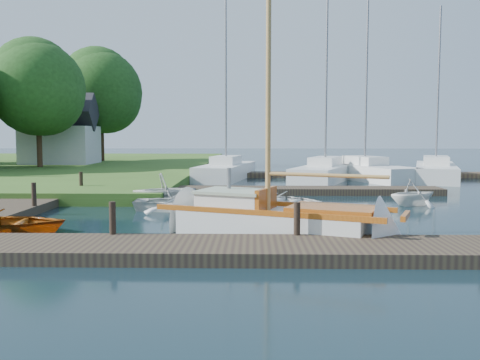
{
  "coord_description": "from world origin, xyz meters",
  "views": [
    {
      "loc": [
        0.42,
        -17.83,
        2.76
      ],
      "look_at": [
        0.0,
        0.0,
        1.2
      ],
      "focal_mm": 40.0,
      "sensor_mm": 36.0,
      "label": 1
    }
  ],
  "objects_px": {
    "tender_a": "(184,200)",
    "marina_boat_0": "(226,170)",
    "marina_boat_2": "(325,171)",
    "marina_boat_4": "(436,170)",
    "house_c": "(60,136)",
    "marina_boat_3": "(365,170)",
    "tree_7": "(101,91)",
    "tender_c": "(281,198)",
    "mooring_post_1": "(113,218)",
    "mooring_post_2": "(297,219)",
    "tree_3": "(38,88)",
    "mooring_post_5": "(81,181)",
    "tender_d": "(413,191)",
    "tender_b": "(165,187)",
    "sailboat": "(280,223)",
    "mooring_post_4": "(34,194)"
  },
  "relations": [
    {
      "from": "marina_boat_4",
      "to": "tender_c",
      "type": "bearing_deg",
      "value": 158.33
    },
    {
      "from": "mooring_post_1",
      "to": "mooring_post_4",
      "type": "height_order",
      "value": "same"
    },
    {
      "from": "tender_d",
      "to": "tender_b",
      "type": "bearing_deg",
      "value": 60.8
    },
    {
      "from": "sailboat",
      "to": "tender_c",
      "type": "distance_m",
      "value": 5.67
    },
    {
      "from": "mooring_post_5",
      "to": "tender_c",
      "type": "distance_m",
      "value": 8.98
    },
    {
      "from": "marina_boat_3",
      "to": "tree_7",
      "type": "height_order",
      "value": "marina_boat_3"
    },
    {
      "from": "mooring_post_2",
      "to": "tree_3",
      "type": "height_order",
      "value": "tree_3"
    },
    {
      "from": "tender_d",
      "to": "marina_boat_3",
      "type": "height_order",
      "value": "marina_boat_3"
    },
    {
      "from": "marina_boat_2",
      "to": "marina_boat_3",
      "type": "height_order",
      "value": "marina_boat_3"
    },
    {
      "from": "marina_boat_4",
      "to": "tree_7",
      "type": "relative_size",
      "value": 1.09
    },
    {
      "from": "tender_b",
      "to": "tree_7",
      "type": "relative_size",
      "value": 0.27
    },
    {
      "from": "tender_c",
      "to": "marina_boat_2",
      "type": "distance_m",
      "value": 11.56
    },
    {
      "from": "mooring_post_4",
      "to": "mooring_post_5",
      "type": "relative_size",
      "value": 1.0
    },
    {
      "from": "house_c",
      "to": "tree_7",
      "type": "height_order",
      "value": "tree_7"
    },
    {
      "from": "mooring_post_5",
      "to": "tender_a",
      "type": "xyz_separation_m",
      "value": [
        4.94,
        -3.77,
        -0.33
      ]
    },
    {
      "from": "mooring_post_1",
      "to": "tender_d",
      "type": "xyz_separation_m",
      "value": [
        9.57,
        7.64,
        -0.13
      ]
    },
    {
      "from": "mooring_post_1",
      "to": "mooring_post_2",
      "type": "height_order",
      "value": "same"
    },
    {
      "from": "sailboat",
      "to": "marina_boat_4",
      "type": "xyz_separation_m",
      "value": [
        10.23,
        17.92,
        0.22
      ]
    },
    {
      "from": "tender_a",
      "to": "tender_c",
      "type": "xyz_separation_m",
      "value": [
        3.55,
        0.87,
        -0.03
      ]
    },
    {
      "from": "sailboat",
      "to": "marina_boat_2",
      "type": "xyz_separation_m",
      "value": [
        3.47,
        16.79,
        0.22
      ]
    },
    {
      "from": "mooring_post_2",
      "to": "tender_d",
      "type": "height_order",
      "value": "tender_d"
    },
    {
      "from": "marina_boat_3",
      "to": "tree_3",
      "type": "relative_size",
      "value": 1.42
    },
    {
      "from": "marina_boat_2",
      "to": "tree_7",
      "type": "distance_m",
      "value": 21.76
    },
    {
      "from": "tender_a",
      "to": "marina_boat_2",
      "type": "relative_size",
      "value": 0.34
    },
    {
      "from": "mooring_post_1",
      "to": "mooring_post_5",
      "type": "height_order",
      "value": "same"
    },
    {
      "from": "marina_boat_3",
      "to": "tree_3",
      "type": "distance_m",
      "value": 22.11
    },
    {
      "from": "mooring_post_1",
      "to": "marina_boat_2",
      "type": "height_order",
      "value": "marina_boat_2"
    },
    {
      "from": "tender_a",
      "to": "mooring_post_4",
      "type": "bearing_deg",
      "value": 102.25
    },
    {
      "from": "marina_boat_0",
      "to": "mooring_post_4",
      "type": "bearing_deg",
      "value": 168.42
    },
    {
      "from": "mooring_post_1",
      "to": "tree_3",
      "type": "bearing_deg",
      "value": 115.51
    },
    {
      "from": "mooring_post_1",
      "to": "house_c",
      "type": "bearing_deg",
      "value": 112.17
    },
    {
      "from": "tender_b",
      "to": "marina_boat_4",
      "type": "xyz_separation_m",
      "value": [
        14.42,
        11.44,
        -0.09
      ]
    },
    {
      "from": "sailboat",
      "to": "tender_d",
      "type": "bearing_deg",
      "value": 71.2
    },
    {
      "from": "tender_d",
      "to": "house_c",
      "type": "height_order",
      "value": "house_c"
    },
    {
      "from": "mooring_post_2",
      "to": "tree_7",
      "type": "bearing_deg",
      "value": 113.5
    },
    {
      "from": "tender_d",
      "to": "tree_3",
      "type": "bearing_deg",
      "value": 25.6
    },
    {
      "from": "marina_boat_2",
      "to": "marina_boat_4",
      "type": "bearing_deg",
      "value": -59.66
    },
    {
      "from": "tender_c",
      "to": "house_c",
      "type": "distance_m",
      "value": 25.32
    },
    {
      "from": "tree_3",
      "to": "tree_7",
      "type": "relative_size",
      "value": 0.93
    },
    {
      "from": "tender_b",
      "to": "tender_d",
      "type": "xyz_separation_m",
      "value": [
        9.58,
        -0.27,
        -0.09
      ]
    },
    {
      "from": "tender_b",
      "to": "house_c",
      "type": "distance_m",
      "value": 22.1
    },
    {
      "from": "marina_boat_3",
      "to": "tree_7",
      "type": "xyz_separation_m",
      "value": [
        -19.13,
        11.9,
        5.62
      ]
    },
    {
      "from": "tender_a",
      "to": "marina_boat_0",
      "type": "relative_size",
      "value": 0.34
    },
    {
      "from": "tender_c",
      "to": "tender_d",
      "type": "height_order",
      "value": "tender_d"
    },
    {
      "from": "mooring_post_2",
      "to": "sailboat",
      "type": "bearing_deg",
      "value": 102.73
    },
    {
      "from": "tender_b",
      "to": "marina_boat_0",
      "type": "height_order",
      "value": "marina_boat_0"
    },
    {
      "from": "mooring_post_4",
      "to": "tree_3",
      "type": "xyz_separation_m",
      "value": [
        -7.0,
        18.05,
        5.11
      ]
    },
    {
      "from": "tender_a",
      "to": "tender_b",
      "type": "bearing_deg",
      "value": 27.62
    },
    {
      "from": "mooring_post_1",
      "to": "mooring_post_5",
      "type": "bearing_deg",
      "value": 111.8
    },
    {
      "from": "marina_boat_4",
      "to": "house_c",
      "type": "bearing_deg",
      "value": 90.55
    }
  ]
}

